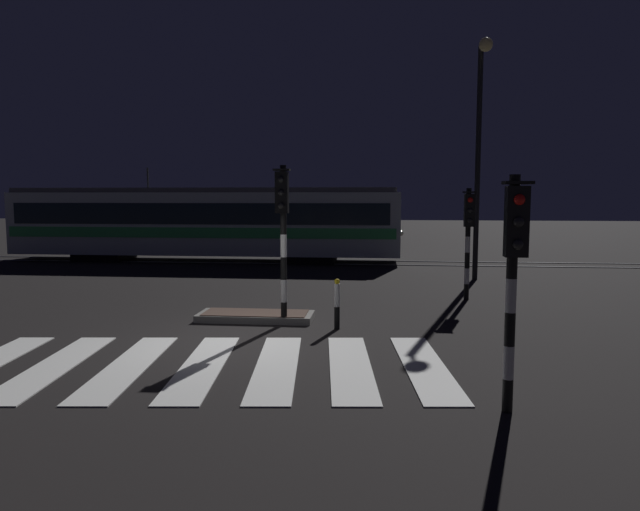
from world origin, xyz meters
The scene contains 11 objects.
ground_plane centered at (0.00, 0.00, 0.00)m, with size 120.00×120.00×0.00m, color black.
rail_near centered at (0.00, 13.18, 0.01)m, with size 80.00×0.12×0.03m, color #59595E.
rail_far centered at (0.00, 14.62, 0.01)m, with size 80.00×0.12×0.03m, color #59595E.
crosswalk_zebra centered at (0.00, -1.68, 0.01)m, with size 8.58×4.65×0.02m.
traffic_island centered at (0.10, 2.06, 0.09)m, with size 2.68×1.00×0.18m.
traffic_light_median_centre centered at (0.84, 1.58, 2.35)m, with size 0.36×0.42×3.56m.
traffic_light_corner_far_right centered at (5.39, 5.18, 2.05)m, with size 0.36×0.42×3.10m.
traffic_light_corner_near_right centered at (4.69, -3.35, 2.08)m, with size 0.36×0.42×3.16m.
street_lamp_trackside_right centered at (6.26, 9.07, 4.95)m, with size 0.44×1.21×7.91m.
tram centered at (-4.77, 13.90, 1.75)m, with size 17.34×2.58×4.15m.
bollard_island_edge centered at (2.06, 1.28, 0.56)m, with size 0.12×0.12×1.11m.
Camera 1 is at (2.97, -10.92, 2.87)m, focal length 32.25 mm.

